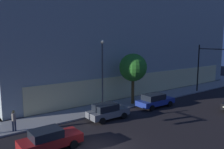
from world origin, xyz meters
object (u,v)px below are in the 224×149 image
at_px(traffic_light_far_corner, 208,61).
at_px(street_lamp_sidewalk, 102,66).
at_px(sidewalk_tree, 133,68).
at_px(car_blue, 155,100).
at_px(car_grey, 107,111).
at_px(modern_building, 107,30).
at_px(car_red, 50,139).
at_px(pedestrian_waiting, 14,119).

xyz_separation_m(traffic_light_far_corner, street_lamp_sidewalk, (-16.93, 2.19, 0.21)).
xyz_separation_m(sidewalk_tree, car_blue, (1.36, -2.37, -3.70)).
relative_size(traffic_light_far_corner, car_grey, 1.66).
xyz_separation_m(traffic_light_far_corner, sidewalk_tree, (-12.59, 2.09, -0.25)).
bearing_deg(modern_building, street_lamp_sidewalk, -127.25).
distance_m(street_lamp_sidewalk, car_red, 10.66).
bearing_deg(sidewalk_tree, street_lamp_sidewalk, 178.74).
bearing_deg(traffic_light_far_corner, car_red, -172.70).
xyz_separation_m(car_red, car_grey, (6.99, 2.81, 0.02)).
bearing_deg(sidewalk_tree, pedestrian_waiting, -177.37).
bearing_deg(modern_building, car_red, -134.49).
xyz_separation_m(pedestrian_waiting, car_red, (1.26, -4.68, -0.45)).
height_order(traffic_light_far_corner, pedestrian_waiting, traffic_light_far_corner).
bearing_deg(modern_building, traffic_light_far_corner, -64.79).
bearing_deg(car_grey, modern_building, 54.63).
bearing_deg(street_lamp_sidewalk, traffic_light_far_corner, -7.36).
relative_size(car_red, car_blue, 0.92).
distance_m(modern_building, sidewalk_tree, 14.98).
relative_size(pedestrian_waiting, car_red, 0.41).
height_order(pedestrian_waiting, car_grey, pedestrian_waiting).
bearing_deg(car_red, street_lamp_sidewalk, 33.45).
xyz_separation_m(street_lamp_sidewalk, car_red, (-8.18, -5.40, -4.19)).
bearing_deg(car_red, car_grey, 21.90).
relative_size(sidewalk_tree, pedestrian_waiting, 3.33).
relative_size(sidewalk_tree, car_blue, 1.26).
bearing_deg(car_grey, street_lamp_sidewalk, 65.36).
xyz_separation_m(traffic_light_far_corner, car_blue, (-11.24, -0.28, -3.95)).
height_order(modern_building, car_grey, modern_building).
height_order(modern_building, traffic_light_far_corner, modern_building).
bearing_deg(car_blue, pedestrian_waiting, 173.44).
distance_m(car_red, car_blue, 14.18).
bearing_deg(street_lamp_sidewalk, sidewalk_tree, -1.26).
distance_m(traffic_light_far_corner, pedestrian_waiting, 26.65).
distance_m(street_lamp_sidewalk, car_blue, 7.47).
relative_size(traffic_light_far_corner, car_red, 1.58).
relative_size(street_lamp_sidewalk, sidewalk_tree, 1.26).
height_order(sidewalk_tree, pedestrian_waiting, sidewalk_tree).
relative_size(traffic_light_far_corner, sidewalk_tree, 1.15).
distance_m(traffic_light_far_corner, car_grey, 18.55).
bearing_deg(car_blue, modern_building, 74.99).
height_order(street_lamp_sidewalk, sidewalk_tree, street_lamp_sidewalk).
distance_m(street_lamp_sidewalk, car_grey, 5.05).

